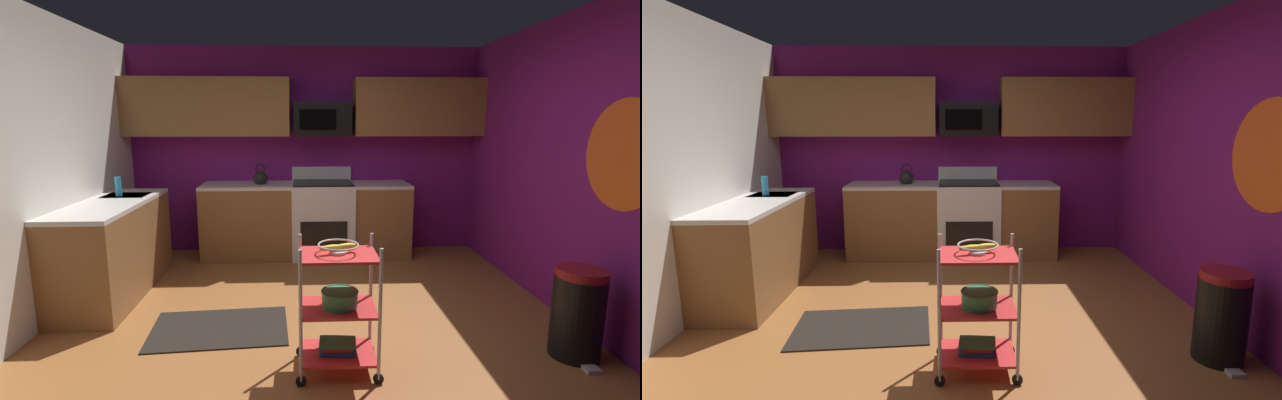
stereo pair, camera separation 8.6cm
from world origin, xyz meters
TOP-DOWN VIEW (x-y plane):
  - floor at (0.00, 0.00)m, footprint 4.40×4.80m
  - wall_back at (0.00, 2.43)m, footprint 4.52×0.06m
  - wall_left at (-2.23, 0.00)m, footprint 0.06×4.80m
  - wall_right at (2.23, 0.00)m, footprint 0.06×4.80m
  - wall_flower_decal at (2.20, -0.28)m, footprint 0.00×0.80m
  - counter_run at (-0.77, 1.64)m, footprint 3.48×2.28m
  - oven_range at (0.20, 2.10)m, footprint 0.76×0.65m
  - upper_cabinets at (-0.05, 2.23)m, footprint 4.40×0.33m
  - microwave at (0.20, 2.21)m, footprint 0.70×0.39m
  - rolling_cart at (0.17, -0.51)m, footprint 0.57×0.39m
  - fruit_bowl at (0.17, -0.51)m, footprint 0.27×0.27m
  - mixing_bowl_large at (0.18, -0.51)m, footprint 0.25×0.25m
  - book_stack at (0.17, -0.51)m, footprint 0.26×0.18m
  - kettle at (-0.56, 2.10)m, footprint 0.21×0.18m
  - dish_soap_bottle at (-1.95, 1.28)m, footprint 0.06×0.06m
  - trash_can at (1.90, -0.42)m, footprint 0.34×0.42m
  - floor_rug at (-0.75, 0.13)m, footprint 1.15×0.78m

SIDE VIEW (x-z plane):
  - floor at x=0.00m, z-range -0.04..0.00m
  - floor_rug at x=-0.75m, z-range 0.00..0.01m
  - book_stack at x=0.17m, z-range 0.13..0.21m
  - trash_can at x=1.90m, z-range 0.00..0.66m
  - rolling_cart at x=0.17m, z-range -0.01..0.91m
  - counter_run at x=-0.77m, z-range 0.00..0.92m
  - oven_range at x=0.20m, z-range -0.07..1.03m
  - mixing_bowl_large at x=0.18m, z-range 0.46..0.58m
  - fruit_bowl at x=0.17m, z-range 0.84..0.91m
  - kettle at x=-0.56m, z-range 0.86..1.13m
  - dish_soap_bottle at x=-1.95m, z-range 0.92..1.12m
  - wall_back at x=0.00m, z-range 0.00..2.60m
  - wall_left at x=-2.23m, z-range 0.00..2.60m
  - wall_right at x=2.23m, z-range 0.00..2.60m
  - wall_flower_decal at x=2.20m, z-range 1.05..1.85m
  - microwave at x=0.20m, z-range 1.50..1.90m
  - upper_cabinets at x=-0.05m, z-range 1.50..2.20m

